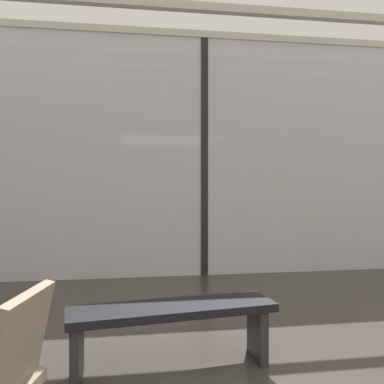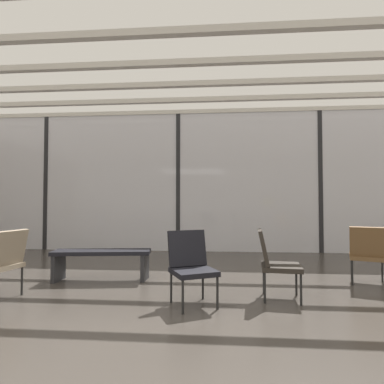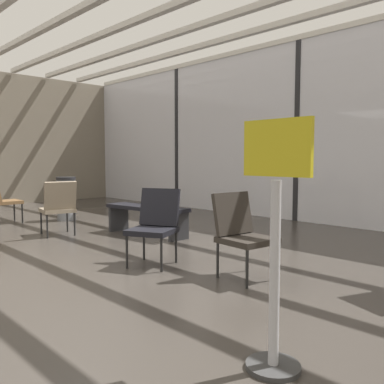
% 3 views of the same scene
% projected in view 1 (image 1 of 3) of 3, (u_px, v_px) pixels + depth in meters
% --- Properties ---
extents(glass_curtain_wall, '(14.00, 0.08, 3.48)m').
position_uv_depth(glass_curtain_wall, '(204.00, 157.00, 6.19)').
color(glass_curtain_wall, silver).
rests_on(glass_curtain_wall, ground).
extents(window_mullion_1, '(0.10, 0.12, 3.48)m').
position_uv_depth(window_mullion_1, '(204.00, 157.00, 6.19)').
color(window_mullion_1, black).
rests_on(window_mullion_1, ground).
extents(parked_airplane, '(13.03, 3.89, 3.89)m').
position_uv_depth(parked_airplane, '(113.00, 161.00, 10.82)').
color(parked_airplane, silver).
rests_on(parked_airplane, ground).
extents(waiting_bench, '(1.54, 0.59, 0.47)m').
position_uv_depth(waiting_bench, '(173.00, 320.00, 3.03)').
color(waiting_bench, black).
rests_on(waiting_bench, ground).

